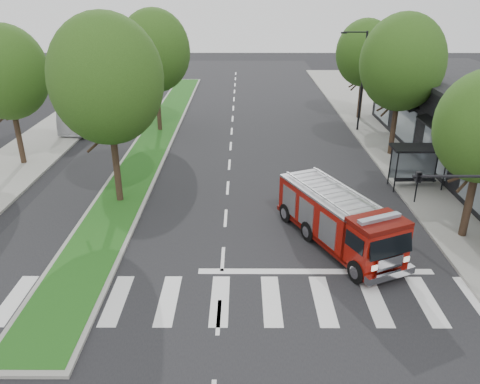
% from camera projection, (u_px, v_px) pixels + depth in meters
% --- Properties ---
extents(ground, '(140.00, 140.00, 0.00)m').
position_uv_depth(ground, '(223.00, 259.00, 20.85)').
color(ground, black).
rests_on(ground, ground).
extents(sidewalk_right, '(5.00, 80.00, 0.15)m').
position_uv_depth(sidewalk_right, '(423.00, 175.00, 29.93)').
color(sidewalk_right, gray).
rests_on(sidewalk_right, ground).
extents(sidewalk_left, '(5.00, 80.00, 0.15)m').
position_uv_depth(sidewalk_left, '(3.00, 174.00, 30.02)').
color(sidewalk_left, gray).
rests_on(sidewalk_left, ground).
extents(median, '(3.00, 50.00, 0.15)m').
position_uv_depth(median, '(156.00, 137.00, 37.30)').
color(median, gray).
rests_on(median, ground).
extents(bus_shelter, '(3.20, 1.60, 2.61)m').
position_uv_depth(bus_shelter, '(418.00, 155.00, 27.44)').
color(bus_shelter, black).
rests_on(bus_shelter, ground).
extents(tree_right_mid, '(5.60, 5.60, 9.72)m').
position_uv_depth(tree_right_mid, '(402.00, 63.00, 30.99)').
color(tree_right_mid, black).
rests_on(tree_right_mid, ground).
extents(tree_right_far, '(5.00, 5.00, 8.73)m').
position_uv_depth(tree_right_far, '(365.00, 53.00, 40.40)').
color(tree_right_far, black).
rests_on(tree_right_far, ground).
extents(tree_median_near, '(5.80, 5.80, 10.16)m').
position_uv_depth(tree_median_near, '(107.00, 80.00, 23.61)').
color(tree_median_near, black).
rests_on(tree_median_near, ground).
extents(tree_median_far, '(5.60, 5.60, 9.72)m').
position_uv_depth(tree_median_far, '(154.00, 51.00, 36.54)').
color(tree_median_far, black).
rests_on(tree_median_far, ground).
extents(tree_left_mid, '(5.20, 5.20, 9.16)m').
position_uv_depth(tree_left_mid, '(6.00, 73.00, 29.38)').
color(tree_left_mid, black).
rests_on(tree_left_mid, ground).
extents(streetlight_right_far, '(2.11, 0.20, 8.00)m').
position_uv_depth(streetlight_right_far, '(361.00, 77.00, 37.30)').
color(streetlight_right_far, black).
rests_on(streetlight_right_far, ground).
extents(fire_engine, '(5.22, 7.96, 2.67)m').
position_uv_depth(fire_engine, '(338.00, 219.00, 21.60)').
color(fire_engine, '#4E0804').
rests_on(fire_engine, ground).
extents(city_bus, '(3.39, 9.07, 2.47)m').
position_uv_depth(city_bus, '(93.00, 111.00, 40.34)').
color(city_bus, silver).
rests_on(city_bus, ground).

